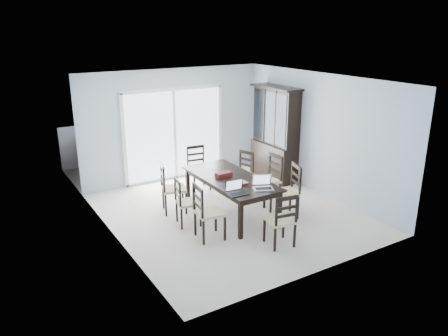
{
  "coord_description": "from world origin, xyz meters",
  "views": [
    {
      "loc": [
        -4.21,
        -6.67,
        3.54
      ],
      "look_at": [
        -0.14,
        0.0,
        0.96
      ],
      "focal_mm": 35.0,
      "sensor_mm": 36.0,
      "label": 1
    }
  ],
  "objects_px": {
    "china_hutch": "(275,134)",
    "chair_left_mid": "(183,197)",
    "chair_end_far": "(197,163)",
    "dining_table": "(230,181)",
    "cell_phone": "(261,191)",
    "chair_right_far": "(244,168)",
    "laptop_dark": "(238,191)",
    "chair_end_near": "(283,215)",
    "game_box": "(224,174)",
    "chair_right_mid": "(271,174)",
    "hot_tub": "(129,155)",
    "chair_right_near": "(290,185)",
    "laptop_silver": "(263,186)",
    "chair_left_far": "(169,182)",
    "chair_left_near": "(204,206)"
  },
  "relations": [
    {
      "from": "laptop_dark",
      "to": "laptop_silver",
      "type": "height_order",
      "value": "laptop_silver"
    },
    {
      "from": "game_box",
      "to": "cell_phone",
      "type": "bearing_deg",
      "value": -81.25
    },
    {
      "from": "chair_end_near",
      "to": "hot_tub",
      "type": "relative_size",
      "value": 0.63
    },
    {
      "from": "chair_left_near",
      "to": "game_box",
      "type": "relative_size",
      "value": 3.67
    },
    {
      "from": "chair_end_near",
      "to": "hot_tub",
      "type": "distance_m",
      "value": 5.16
    },
    {
      "from": "hot_tub",
      "to": "laptop_dark",
      "type": "bearing_deg",
      "value": -84.08
    },
    {
      "from": "chair_right_far",
      "to": "laptop_dark",
      "type": "relative_size",
      "value": 2.94
    },
    {
      "from": "china_hutch",
      "to": "chair_left_mid",
      "type": "relative_size",
      "value": 2.09
    },
    {
      "from": "laptop_dark",
      "to": "laptop_silver",
      "type": "distance_m",
      "value": 0.52
    },
    {
      "from": "chair_left_mid",
      "to": "chair_right_far",
      "type": "xyz_separation_m",
      "value": [
        1.88,
        0.83,
        0.0
      ]
    },
    {
      "from": "chair_right_near",
      "to": "game_box",
      "type": "relative_size",
      "value": 3.79
    },
    {
      "from": "dining_table",
      "to": "cell_phone",
      "type": "relative_size",
      "value": 19.34
    },
    {
      "from": "china_hutch",
      "to": "game_box",
      "type": "distance_m",
      "value": 2.41
    },
    {
      "from": "chair_right_far",
      "to": "game_box",
      "type": "height_order",
      "value": "chair_right_far"
    },
    {
      "from": "laptop_silver",
      "to": "cell_phone",
      "type": "xyz_separation_m",
      "value": [
        -0.08,
        -0.05,
        -0.05
      ]
    },
    {
      "from": "cell_phone",
      "to": "game_box",
      "type": "distance_m",
      "value": 1.02
    },
    {
      "from": "laptop_silver",
      "to": "cell_phone",
      "type": "height_order",
      "value": "laptop_silver"
    },
    {
      "from": "china_hutch",
      "to": "chair_left_near",
      "type": "relative_size",
      "value": 1.91
    },
    {
      "from": "dining_table",
      "to": "chair_left_far",
      "type": "bearing_deg",
      "value": 145.02
    },
    {
      "from": "dining_table",
      "to": "chair_right_mid",
      "type": "height_order",
      "value": "chair_right_mid"
    },
    {
      "from": "chair_right_near",
      "to": "laptop_silver",
      "type": "xyz_separation_m",
      "value": [
        -0.76,
        -0.17,
        0.18
      ]
    },
    {
      "from": "hot_tub",
      "to": "chair_right_near",
      "type": "bearing_deg",
      "value": -67.41
    },
    {
      "from": "dining_table",
      "to": "laptop_dark",
      "type": "relative_size",
      "value": 6.15
    },
    {
      "from": "chair_end_far",
      "to": "chair_right_far",
      "type": "bearing_deg",
      "value": 141.37
    },
    {
      "from": "chair_right_near",
      "to": "laptop_dark",
      "type": "relative_size",
      "value": 3.33
    },
    {
      "from": "china_hutch",
      "to": "chair_left_near",
      "type": "height_order",
      "value": "china_hutch"
    },
    {
      "from": "china_hutch",
      "to": "chair_end_near",
      "type": "height_order",
      "value": "china_hutch"
    },
    {
      "from": "laptop_dark",
      "to": "cell_phone",
      "type": "distance_m",
      "value": 0.45
    },
    {
      "from": "dining_table",
      "to": "chair_left_mid",
      "type": "relative_size",
      "value": 2.09
    },
    {
      "from": "chair_left_near",
      "to": "hot_tub",
      "type": "distance_m",
      "value": 4.18
    },
    {
      "from": "chair_left_far",
      "to": "chair_right_mid",
      "type": "distance_m",
      "value": 2.1
    },
    {
      "from": "laptop_silver",
      "to": "hot_tub",
      "type": "height_order",
      "value": "laptop_silver"
    },
    {
      "from": "chair_left_near",
      "to": "chair_right_mid",
      "type": "height_order",
      "value": "chair_right_mid"
    },
    {
      "from": "chair_left_far",
      "to": "game_box",
      "type": "height_order",
      "value": "chair_left_far"
    },
    {
      "from": "chair_right_far",
      "to": "chair_right_mid",
      "type": "bearing_deg",
      "value": 173.04
    },
    {
      "from": "china_hutch",
      "to": "hot_tub",
      "type": "relative_size",
      "value": 1.27
    },
    {
      "from": "chair_left_mid",
      "to": "chair_end_far",
      "type": "height_order",
      "value": "chair_end_far"
    },
    {
      "from": "game_box",
      "to": "chair_right_far",
      "type": "bearing_deg",
      "value": 37.35
    },
    {
      "from": "chair_right_mid",
      "to": "laptop_silver",
      "type": "distance_m",
      "value": 1.27
    },
    {
      "from": "chair_left_mid",
      "to": "cell_phone",
      "type": "height_order",
      "value": "chair_left_mid"
    },
    {
      "from": "laptop_dark",
      "to": "hot_tub",
      "type": "bearing_deg",
      "value": 100.43
    },
    {
      "from": "chair_end_far",
      "to": "cell_phone",
      "type": "relative_size",
      "value": 9.82
    },
    {
      "from": "chair_right_far",
      "to": "chair_end_near",
      "type": "relative_size",
      "value": 0.97
    },
    {
      "from": "chair_right_far",
      "to": "cell_phone",
      "type": "xyz_separation_m",
      "value": [
        -0.8,
        -1.74,
        0.2
      ]
    },
    {
      "from": "cell_phone",
      "to": "chair_right_mid",
      "type": "bearing_deg",
      "value": 76.77
    },
    {
      "from": "china_hutch",
      "to": "cell_phone",
      "type": "height_order",
      "value": "china_hutch"
    },
    {
      "from": "china_hutch",
      "to": "chair_right_near",
      "type": "distance_m",
      "value": 2.26
    },
    {
      "from": "game_box",
      "to": "chair_left_near",
      "type": "bearing_deg",
      "value": -137.39
    },
    {
      "from": "chair_left_near",
      "to": "chair_right_near",
      "type": "distance_m",
      "value": 1.87
    },
    {
      "from": "chair_left_mid",
      "to": "chair_right_mid",
      "type": "height_order",
      "value": "chair_right_mid"
    }
  ]
}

